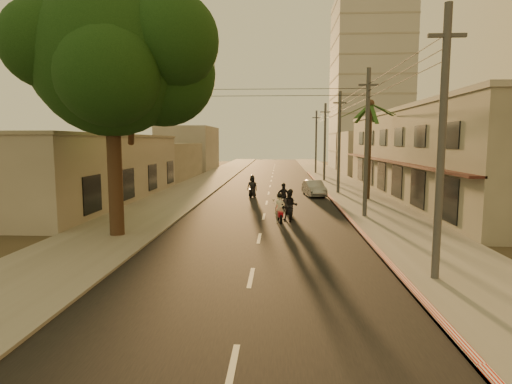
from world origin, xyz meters
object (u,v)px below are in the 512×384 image
broadleaf_tree (120,60)px  scooter_mid_a (290,206)px  palm_tree (370,109)px  scooter_mid_b (283,197)px  parked_car (314,188)px  scooter_red (280,210)px  scooter_far_a (252,187)px

broadleaf_tree → scooter_mid_a: bearing=29.9°
palm_tree → scooter_mid_b: bearing=-147.2°
palm_tree → scooter_mid_a: (-6.39, -9.12, -6.30)m
palm_tree → scooter_mid_a: palm_tree is taller
scooter_mid_b → parked_car: 7.18m
scooter_mid_a → palm_tree: bearing=57.0°
scooter_mid_b → parked_car: size_ratio=0.43×
scooter_mid_a → scooter_mid_b: bearing=96.3°
scooter_red → scooter_mid_a: 0.94m
scooter_red → parked_car: size_ratio=0.42×
broadleaf_tree → parked_car: bearing=56.9°
scooter_red → scooter_mid_b: (0.27, 5.47, 0.03)m
broadleaf_tree → scooter_mid_b: (7.86, 9.51, -7.68)m
broadleaf_tree → scooter_mid_b: bearing=50.4°
broadleaf_tree → scooter_far_a: (5.30, 15.12, -7.63)m
palm_tree → scooter_red: bearing=-125.6°
scooter_mid_a → scooter_mid_b: scooter_mid_a is taller
scooter_mid_b → scooter_red: bearing=-90.8°
scooter_far_a → parked_car: size_ratio=0.45×
scooter_mid_a → scooter_mid_b: size_ratio=1.07×
broadleaf_tree → palm_tree: size_ratio=1.48×
palm_tree → parked_car: (-4.08, 2.32, -6.48)m
scooter_mid_a → parked_car: (2.31, 11.44, -0.19)m
scooter_mid_b → parked_car: bearing=70.2°
palm_tree → scooter_mid_b: (-6.75, -4.35, -6.36)m
scooter_mid_b → scooter_mid_a: bearing=-83.7°
scooter_mid_b → broadleaf_tree: bearing=-127.6°
broadleaf_tree → parked_car: broadleaf_tree is taller
scooter_red → scooter_mid_a: size_ratio=0.91×
broadleaf_tree → scooter_mid_a: 12.17m
scooter_far_a → broadleaf_tree: bearing=-99.7°
scooter_red → parked_car: 12.49m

